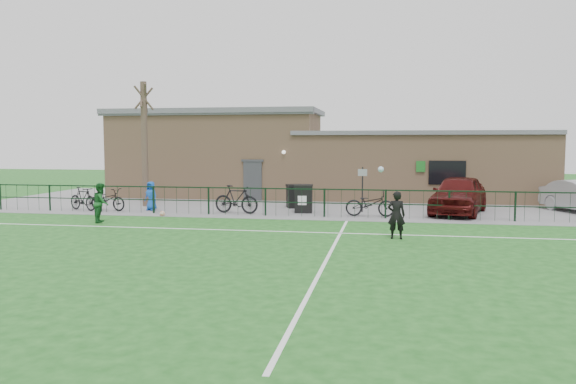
% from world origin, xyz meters
% --- Properties ---
extents(ground, '(90.00, 90.00, 0.00)m').
position_xyz_m(ground, '(0.00, 0.00, 0.00)').
color(ground, '#175018').
rests_on(ground, ground).
extents(paving_strip, '(34.00, 13.00, 0.02)m').
position_xyz_m(paving_strip, '(0.00, 13.50, 0.01)').
color(paving_strip, slate).
rests_on(paving_strip, ground).
extents(pitch_line_touch, '(28.00, 0.10, 0.01)m').
position_xyz_m(pitch_line_touch, '(0.00, 7.80, 0.00)').
color(pitch_line_touch, white).
rests_on(pitch_line_touch, ground).
extents(pitch_line_mid, '(28.00, 0.10, 0.01)m').
position_xyz_m(pitch_line_mid, '(0.00, 4.00, 0.00)').
color(pitch_line_mid, white).
rests_on(pitch_line_mid, ground).
extents(pitch_line_perp, '(0.10, 16.00, 0.01)m').
position_xyz_m(pitch_line_perp, '(2.00, 0.00, 0.00)').
color(pitch_line_perp, white).
rests_on(pitch_line_perp, ground).
extents(perimeter_fence, '(28.00, 0.10, 1.20)m').
position_xyz_m(perimeter_fence, '(0.00, 8.00, 0.60)').
color(perimeter_fence, black).
rests_on(perimeter_fence, ground).
extents(bare_tree, '(0.30, 0.30, 6.00)m').
position_xyz_m(bare_tree, '(-8.00, 10.50, 3.00)').
color(bare_tree, '#48362B').
rests_on(bare_tree, ground).
extents(wheelie_bin_left, '(0.83, 0.92, 1.14)m').
position_xyz_m(wheelie_bin_left, '(-0.07, 9.38, 0.59)').
color(wheelie_bin_left, black).
rests_on(wheelie_bin_left, paving_strip).
extents(wheelie_bin_right, '(0.90, 0.95, 1.02)m').
position_xyz_m(wheelie_bin_right, '(-0.76, 11.08, 0.53)').
color(wheelie_bin_right, black).
rests_on(wheelie_bin_right, paving_strip).
extents(sign_post, '(0.07, 0.07, 2.00)m').
position_xyz_m(sign_post, '(2.47, 9.91, 1.02)').
color(sign_post, black).
rests_on(sign_post, paving_strip).
extents(car_maroon, '(3.22, 5.25, 1.67)m').
position_xyz_m(car_maroon, '(6.61, 10.12, 0.85)').
color(car_maroon, '#460D0C').
rests_on(car_maroon, paving_strip).
extents(bicycle_b, '(1.83, 1.17, 1.07)m').
position_xyz_m(bicycle_b, '(-10.07, 8.34, 0.55)').
color(bicycle_b, black).
rests_on(bicycle_b, paving_strip).
extents(bicycle_c, '(2.03, 1.13, 1.01)m').
position_xyz_m(bicycle_c, '(-8.94, 8.52, 0.53)').
color(bicycle_c, black).
rests_on(bicycle_c, paving_strip).
extents(bicycle_d, '(2.11, 0.93, 1.23)m').
position_xyz_m(bicycle_d, '(-2.91, 8.51, 0.63)').
color(bicycle_d, black).
rests_on(bicycle_d, paving_strip).
extents(bicycle_e, '(2.04, 0.71, 1.07)m').
position_xyz_m(bicycle_e, '(2.86, 8.50, 0.55)').
color(bicycle_e, black).
rests_on(bicycle_e, paving_strip).
extents(spectator_child, '(0.74, 0.59, 1.32)m').
position_xyz_m(spectator_child, '(-7.02, 8.90, 0.68)').
color(spectator_child, blue).
rests_on(spectator_child, paving_strip).
extents(goalkeeper_kick, '(0.94, 3.38, 2.20)m').
position_xyz_m(goalkeeper_kick, '(3.84, 3.28, 0.82)').
color(goalkeeper_kick, black).
rests_on(goalkeeper_kick, ground).
extents(outfield_player, '(0.78, 0.89, 1.54)m').
position_xyz_m(outfield_player, '(-7.39, 5.06, 0.77)').
color(outfield_player, '#195923').
rests_on(outfield_player, ground).
extents(ball_ground, '(0.23, 0.23, 0.23)m').
position_xyz_m(ball_ground, '(-5.75, 7.14, 0.12)').
color(ball_ground, silver).
rests_on(ball_ground, ground).
extents(clubhouse, '(24.25, 5.40, 4.96)m').
position_xyz_m(clubhouse, '(-0.88, 16.50, 2.22)').
color(clubhouse, tan).
rests_on(clubhouse, ground).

